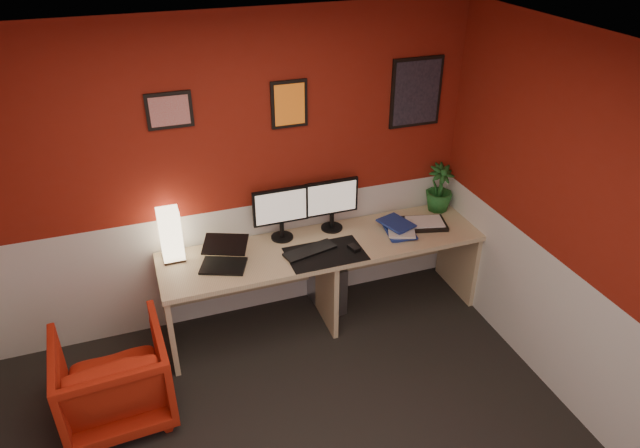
{
  "coord_description": "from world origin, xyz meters",
  "views": [
    {
      "loc": [
        -0.61,
        -2.24,
        3.17
      ],
      "look_at": [
        0.6,
        1.21,
        1.05
      ],
      "focal_mm": 32.28,
      "sensor_mm": 36.0,
      "label": 1
    }
  ],
  "objects_px": {
    "monitor_right": "(332,198)",
    "armchair": "(114,377)",
    "desk": "(324,282)",
    "pc_tower": "(325,282)",
    "monitor_left": "(281,206)",
    "shoji_lamp": "(171,236)",
    "zen_tray": "(425,224)",
    "laptop": "(222,255)",
    "potted_plant": "(439,188)"
  },
  "relations": [
    {
      "from": "monitor_left",
      "to": "zen_tray",
      "type": "xyz_separation_m",
      "value": [
        1.19,
        -0.21,
        -0.28
      ]
    },
    {
      "from": "desk",
      "to": "shoji_lamp",
      "type": "height_order",
      "value": "shoji_lamp"
    },
    {
      "from": "desk",
      "to": "zen_tray",
      "type": "xyz_separation_m",
      "value": [
        0.9,
        0.01,
        0.38
      ]
    },
    {
      "from": "desk",
      "to": "shoji_lamp",
      "type": "relative_size",
      "value": 6.5
    },
    {
      "from": "desk",
      "to": "shoji_lamp",
      "type": "xyz_separation_m",
      "value": [
        -1.15,
        0.19,
        0.56
      ]
    },
    {
      "from": "monitor_right",
      "to": "armchair",
      "type": "bearing_deg",
      "value": -158.35
    },
    {
      "from": "potted_plant",
      "to": "desk",
      "type": "bearing_deg",
      "value": -169.1
    },
    {
      "from": "desk",
      "to": "shoji_lamp",
      "type": "bearing_deg",
      "value": 170.43
    },
    {
      "from": "shoji_lamp",
      "to": "potted_plant",
      "type": "relative_size",
      "value": 0.95
    },
    {
      "from": "zen_tray",
      "to": "potted_plant",
      "type": "distance_m",
      "value": 0.38
    },
    {
      "from": "monitor_left",
      "to": "monitor_right",
      "type": "xyz_separation_m",
      "value": [
        0.43,
        0.01,
        0.0
      ]
    },
    {
      "from": "desk",
      "to": "monitor_left",
      "type": "height_order",
      "value": "monitor_left"
    },
    {
      "from": "laptop",
      "to": "armchair",
      "type": "bearing_deg",
      "value": -129.55
    },
    {
      "from": "monitor_right",
      "to": "potted_plant",
      "type": "distance_m",
      "value": 1.0
    },
    {
      "from": "desk",
      "to": "monitor_right",
      "type": "distance_m",
      "value": 0.71
    },
    {
      "from": "desk",
      "to": "potted_plant",
      "type": "distance_m",
      "value": 1.3
    },
    {
      "from": "shoji_lamp",
      "to": "zen_tray",
      "type": "distance_m",
      "value": 2.07
    },
    {
      "from": "pc_tower",
      "to": "monitor_left",
      "type": "bearing_deg",
      "value": 168.63
    },
    {
      "from": "shoji_lamp",
      "to": "pc_tower",
      "type": "relative_size",
      "value": 0.89
    },
    {
      "from": "zen_tray",
      "to": "monitor_right",
      "type": "bearing_deg",
      "value": 164.21
    },
    {
      "from": "armchair",
      "to": "desk",
      "type": "bearing_deg",
      "value": -166.35
    },
    {
      "from": "monitor_right",
      "to": "pc_tower",
      "type": "bearing_deg",
      "value": -149.25
    },
    {
      "from": "monitor_right",
      "to": "pc_tower",
      "type": "height_order",
      "value": "monitor_right"
    },
    {
      "from": "monitor_left",
      "to": "laptop",
      "type": "bearing_deg",
      "value": -154.27
    },
    {
      "from": "potted_plant",
      "to": "pc_tower",
      "type": "xyz_separation_m",
      "value": [
        -1.06,
        -0.04,
        -0.72
      ]
    },
    {
      "from": "laptop",
      "to": "monitor_right",
      "type": "height_order",
      "value": "monitor_right"
    },
    {
      "from": "shoji_lamp",
      "to": "laptop",
      "type": "xyz_separation_m",
      "value": [
        0.34,
        -0.24,
        -0.09
      ]
    },
    {
      "from": "shoji_lamp",
      "to": "monitor_right",
      "type": "distance_m",
      "value": 1.3
    },
    {
      "from": "monitor_left",
      "to": "zen_tray",
      "type": "distance_m",
      "value": 1.24
    },
    {
      "from": "potted_plant",
      "to": "pc_tower",
      "type": "height_order",
      "value": "potted_plant"
    },
    {
      "from": "monitor_right",
      "to": "laptop",
      "type": "bearing_deg",
      "value": -164.66
    },
    {
      "from": "laptop",
      "to": "potted_plant",
      "type": "bearing_deg",
      "value": 30.11
    },
    {
      "from": "desk",
      "to": "armchair",
      "type": "xyz_separation_m",
      "value": [
        -1.69,
        -0.51,
        -0.03
      ]
    },
    {
      "from": "shoji_lamp",
      "to": "potted_plant",
      "type": "bearing_deg",
      "value": 0.65
    },
    {
      "from": "zen_tray",
      "to": "pc_tower",
      "type": "relative_size",
      "value": 0.78
    },
    {
      "from": "desk",
      "to": "zen_tray",
      "type": "distance_m",
      "value": 0.98
    },
    {
      "from": "zen_tray",
      "to": "armchair",
      "type": "bearing_deg",
      "value": -168.75
    },
    {
      "from": "desk",
      "to": "shoji_lamp",
      "type": "distance_m",
      "value": 1.3
    },
    {
      "from": "monitor_right",
      "to": "pc_tower",
      "type": "xyz_separation_m",
      "value": [
        -0.07,
        -0.04,
        -0.8
      ]
    },
    {
      "from": "laptop",
      "to": "monitor_left",
      "type": "relative_size",
      "value": 0.57
    },
    {
      "from": "desk",
      "to": "zen_tray",
      "type": "bearing_deg",
      "value": 0.42
    },
    {
      "from": "potted_plant",
      "to": "armchair",
      "type": "distance_m",
      "value": 2.99
    },
    {
      "from": "laptop",
      "to": "monitor_left",
      "type": "distance_m",
      "value": 0.62
    },
    {
      "from": "desk",
      "to": "pc_tower",
      "type": "bearing_deg",
      "value": 66.32
    },
    {
      "from": "shoji_lamp",
      "to": "armchair",
      "type": "xyz_separation_m",
      "value": [
        -0.54,
        -0.7,
        -0.6
      ]
    },
    {
      "from": "zen_tray",
      "to": "shoji_lamp",
      "type": "bearing_deg",
      "value": 174.78
    },
    {
      "from": "monitor_right",
      "to": "armchair",
      "type": "height_order",
      "value": "monitor_right"
    },
    {
      "from": "monitor_left",
      "to": "pc_tower",
      "type": "distance_m",
      "value": 0.87
    },
    {
      "from": "monitor_left",
      "to": "armchair",
      "type": "distance_m",
      "value": 1.72
    },
    {
      "from": "monitor_left",
      "to": "potted_plant",
      "type": "distance_m",
      "value": 1.43
    }
  ]
}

